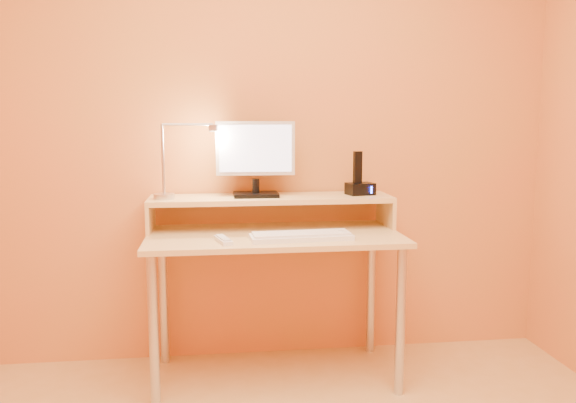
{
  "coord_description": "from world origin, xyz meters",
  "views": [
    {
      "loc": [
        -0.28,
        -1.52,
        1.26
      ],
      "look_at": [
        0.06,
        1.13,
        0.88
      ],
      "focal_mm": 36.16,
      "sensor_mm": 36.0,
      "label": 1
    }
  ],
  "objects": [
    {
      "name": "mouse",
      "position": [
        0.3,
        1.04,
        0.74
      ],
      "size": [
        0.09,
        0.12,
        0.03
      ],
      "primitive_type": "ellipsoid",
      "rotation": [
        0.0,
        0.0,
        0.4
      ],
      "color": "white",
      "rests_on": "desk_lower"
    },
    {
      "name": "phone_dock",
      "position": [
        0.45,
        1.33,
        0.91
      ],
      "size": [
        0.15,
        0.13,
        0.06
      ],
      "primitive_type": "cube",
      "rotation": [
        0.0,
        0.0,
        0.21
      ],
      "color": "black",
      "rests_on": "desk_shelf"
    },
    {
      "name": "monitor_foot",
      "position": [
        -0.08,
        1.33,
        0.89
      ],
      "size": [
        0.22,
        0.16,
        0.02
      ],
      "primitive_type": "cube",
      "color": "black",
      "rests_on": "desk_shelf"
    },
    {
      "name": "desk_leg_fl",
      "position": [
        -0.55,
        0.93,
        0.35
      ],
      "size": [
        0.04,
        0.04,
        0.69
      ],
      "primitive_type": "cylinder",
      "color": "#BABAC5",
      "rests_on": "floor"
    },
    {
      "name": "lamp_head",
      "position": [
        -0.28,
        1.3,
        1.22
      ],
      "size": [
        0.04,
        0.04,
        0.03
      ],
      "primitive_type": "cylinder",
      "color": "#BABAC5",
      "rests_on": "lamp_arm"
    },
    {
      "name": "keyboard",
      "position": [
        0.11,
        1.03,
        0.73
      ],
      "size": [
        0.47,
        0.17,
        0.02
      ],
      "primitive_type": "cube",
      "rotation": [
        0.0,
        0.0,
        0.06
      ],
      "color": "silver",
      "rests_on": "desk_lower"
    },
    {
      "name": "wall_back",
      "position": [
        0.0,
        1.5,
        1.25
      ],
      "size": [
        3.0,
        0.04,
        2.5
      ],
      "primitive_type": "cube",
      "color": "orange",
      "rests_on": "floor"
    },
    {
      "name": "remote_control",
      "position": [
        -0.24,
        1.01,
        0.73
      ],
      "size": [
        0.08,
        0.17,
        0.02
      ],
      "primitive_type": "cube",
      "rotation": [
        0.0,
        0.0,
        0.25
      ],
      "color": "silver",
      "rests_on": "desk_lower"
    },
    {
      "name": "lamp_arm",
      "position": [
        -0.4,
        1.3,
        1.24
      ],
      "size": [
        0.24,
        0.01,
        0.01
      ],
      "primitive_type": "cylinder",
      "rotation": [
        0.0,
        1.57,
        0.0
      ],
      "color": "#BABAC5",
      "rests_on": "lamp_post"
    },
    {
      "name": "shelf_riser_left",
      "position": [
        -0.59,
        1.33,
        0.79
      ],
      "size": [
        0.02,
        0.3,
        0.14
      ],
      "primitive_type": "cube",
      "color": "#ECB876",
      "rests_on": "desk_lower"
    },
    {
      "name": "shelf_riser_right",
      "position": [
        0.59,
        1.33,
        0.79
      ],
      "size": [
        0.02,
        0.3,
        0.14
      ],
      "primitive_type": "cube",
      "color": "#ECB876",
      "rests_on": "desk_lower"
    },
    {
      "name": "phone_handset",
      "position": [
        0.44,
        1.33,
        1.02
      ],
      "size": [
        0.04,
        0.03,
        0.16
      ],
      "primitive_type": "cube",
      "rotation": [
        0.0,
        0.0,
        0.21
      ],
      "color": "black",
      "rests_on": "phone_dock"
    },
    {
      "name": "desk_leg_fr",
      "position": [
        0.55,
        0.93,
        0.35
      ],
      "size": [
        0.04,
        0.04,
        0.69
      ],
      "primitive_type": "cylinder",
      "color": "#BABAC5",
      "rests_on": "floor"
    },
    {
      "name": "monitor_back",
      "position": [
        -0.08,
        1.36,
        1.12
      ],
      "size": [
        0.35,
        0.03,
        0.22
      ],
      "primitive_type": "cube",
      "rotation": [
        0.0,
        0.0,
        -0.04
      ],
      "color": "black",
      "rests_on": "monitor_panel"
    },
    {
      "name": "lamp_bulb",
      "position": [
        -0.28,
        1.3,
        1.2
      ],
      "size": [
        0.03,
        0.03,
        0.0
      ],
      "primitive_type": "cylinder",
      "color": "#FFEAC6",
      "rests_on": "lamp_head"
    },
    {
      "name": "lamp_post",
      "position": [
        -0.52,
        1.3,
        1.07
      ],
      "size": [
        0.01,
        0.01,
        0.33
      ],
      "primitive_type": "cylinder",
      "color": "#BABAC5",
      "rests_on": "lamp_base"
    },
    {
      "name": "monitor_panel",
      "position": [
        -0.08,
        1.34,
        1.12
      ],
      "size": [
        0.39,
        0.05,
        0.26
      ],
      "primitive_type": "cube",
      "rotation": [
        0.0,
        0.0,
        -0.04
      ],
      "color": "silver",
      "rests_on": "monitor_neck"
    },
    {
      "name": "desk_lower",
      "position": [
        0.0,
        1.18,
        0.71
      ],
      "size": [
        1.2,
        0.6,
        0.02
      ],
      "primitive_type": "cube",
      "color": "#ECB876",
      "rests_on": "floor"
    },
    {
      "name": "desk_leg_br",
      "position": [
        0.55,
        1.43,
        0.35
      ],
      "size": [
        0.04,
        0.04,
        0.69
      ],
      "primitive_type": "cylinder",
      "color": "#BABAC5",
      "rests_on": "floor"
    },
    {
      "name": "desk_shelf",
      "position": [
        0.0,
        1.33,
        0.87
      ],
      "size": [
        1.2,
        0.3,
        0.02
      ],
      "primitive_type": "cube",
      "color": "#ECB876",
      "rests_on": "desk_lower"
    },
    {
      "name": "monitor_screen",
      "position": [
        -0.08,
        1.32,
        1.12
      ],
      "size": [
        0.35,
        0.02,
        0.23
      ],
      "primitive_type": "cube",
      "rotation": [
        0.0,
        0.0,
        -0.04
      ],
      "color": "white",
      "rests_on": "monitor_panel"
    },
    {
      "name": "monitor_neck",
      "position": [
        -0.08,
        1.33,
        0.93
      ],
      "size": [
        0.04,
        0.04,
        0.07
      ],
      "primitive_type": "cylinder",
      "color": "black",
      "rests_on": "monitor_foot"
    },
    {
      "name": "lamp_base",
      "position": [
        -0.52,
        1.3,
        0.89
      ],
      "size": [
        0.1,
        0.1,
        0.02
      ],
      "primitive_type": "cylinder",
      "color": "#BABAC5",
      "rests_on": "desk_shelf"
    },
    {
      "name": "phone_led",
      "position": [
        0.5,
        1.28,
        0.91
      ],
      "size": [
        0.01,
        0.0,
        0.04
      ],
      "primitive_type": "cube",
      "color": "#3550FF",
      "rests_on": "phone_dock"
    },
    {
      "name": "desk_leg_bl",
      "position": [
        -0.55,
        1.43,
        0.35
      ],
      "size": [
        0.04,
        0.04,
        0.69
      ],
      "primitive_type": "cylinder",
      "color": "#BABAC5",
      "rests_on": "floor"
    }
  ]
}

